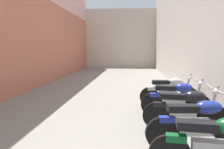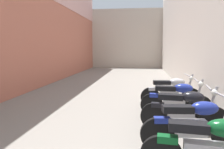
{
  "view_description": "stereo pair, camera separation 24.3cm",
  "coord_description": "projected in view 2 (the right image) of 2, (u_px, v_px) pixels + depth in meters",
  "views": [
    {
      "loc": [
        1.14,
        0.59,
        1.81
      ],
      "look_at": [
        0.56,
        6.7,
        1.08
      ],
      "focal_mm": 35.09,
      "sensor_mm": 36.0,
      "label": 1
    },
    {
      "loc": [
        1.38,
        0.61,
        1.81
      ],
      "look_at": [
        0.56,
        6.7,
        1.08
      ],
      "focal_mm": 35.09,
      "sensor_mm": 36.0,
      "label": 2
    }
  ],
  "objects": [
    {
      "name": "building_far_end",
      "position": [
        127.0,
        39.0,
        21.3
      ],
      "size": [
        9.5,
        2.0,
        5.46
      ],
      "primitive_type": "cube",
      "color": "beige",
      "rests_on": "ground"
    },
    {
      "name": "motorcycle_third",
      "position": [
        210.0,
        147.0,
        2.91
      ],
      "size": [
        1.85,
        0.58,
        1.04
      ],
      "color": "black",
      "rests_on": "ground"
    },
    {
      "name": "motorcycle_sixth",
      "position": [
        176.0,
        98.0,
        5.76
      ],
      "size": [
        1.85,
        0.58,
        1.04
      ],
      "color": "black",
      "rests_on": "ground"
    },
    {
      "name": "motorcycle_fifth",
      "position": [
        184.0,
        109.0,
        4.73
      ],
      "size": [
        1.85,
        0.58,
        1.04
      ],
      "color": "black",
      "rests_on": "ground"
    },
    {
      "name": "motorcycle_seventh",
      "position": [
        171.0,
        91.0,
        6.77
      ],
      "size": [
        1.85,
        0.58,
        1.04
      ],
      "color": "black",
      "rests_on": "ground"
    },
    {
      "name": "motorcycle_fourth",
      "position": [
        194.0,
        124.0,
        3.83
      ],
      "size": [
        1.85,
        0.58,
        1.04
      ],
      "color": "black",
      "rests_on": "ground"
    },
    {
      "name": "building_left",
      "position": [
        38.0,
        3.0,
        10.16
      ],
      "size": [
        0.45,
        21.18,
        7.71
      ],
      "color": "#B76651",
      "rests_on": "ground"
    },
    {
      "name": "ground_plane",
      "position": [
        104.0,
        97.0,
        8.25
      ],
      "size": [
        37.18,
        37.18,
        0.0
      ],
      "primitive_type": "plane",
      "color": "gray"
    }
  ]
}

